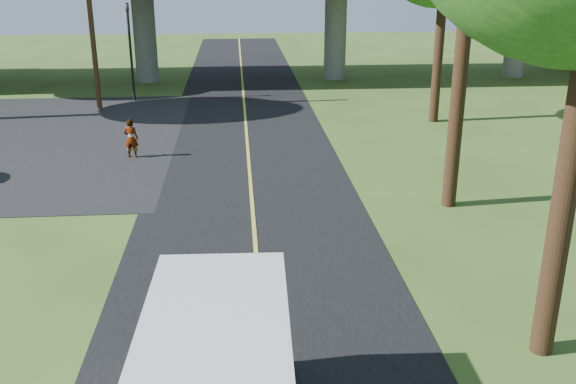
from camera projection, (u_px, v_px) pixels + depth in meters
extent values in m
cube|color=black|center=(252.00, 199.00, 20.77)|extent=(7.00, 90.00, 0.02)
cube|color=gold|center=(252.00, 199.00, 20.76)|extent=(0.12, 90.00, 0.01)
cylinder|color=slate|center=(145.00, 38.00, 40.01)|extent=(1.40, 1.40, 5.40)
cylinder|color=slate|center=(335.00, 36.00, 40.92)|extent=(1.40, 1.40, 5.40)
cylinder|color=slate|center=(517.00, 35.00, 41.83)|extent=(1.40, 1.40, 5.40)
cylinder|color=black|center=(131.00, 53.00, 34.42)|extent=(0.14, 0.14, 5.20)
imported|color=black|center=(128.00, 14.00, 33.74)|extent=(0.18, 0.22, 1.10)
cylinder|color=#472D19|center=(91.00, 20.00, 31.78)|extent=(0.26, 0.26, 9.00)
cylinder|color=#382314|center=(567.00, 184.00, 11.57)|extent=(0.44, 0.44, 7.00)
cylinder|color=#382314|center=(459.00, 84.00, 19.00)|extent=(0.44, 0.44, 7.70)
cylinder|color=#382314|center=(439.00, 51.00, 29.69)|extent=(0.44, 0.44, 6.65)
cube|color=silver|center=(218.00, 370.00, 9.66)|extent=(2.27, 4.00, 2.01)
cylinder|color=black|center=(276.00, 381.00, 11.16)|extent=(0.28, 0.81, 0.80)
imported|color=gray|center=(131.00, 138.00, 24.92)|extent=(0.61, 0.45, 1.54)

